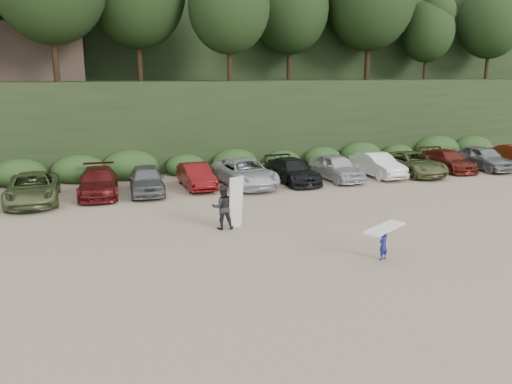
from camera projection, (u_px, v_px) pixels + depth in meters
name	position (u px, v px, depth m)	size (l,w,h in m)	color
ground	(305.00, 237.00, 20.46)	(120.00, 120.00, 0.00)	tan
hillside_backdrop	(161.00, 26.00, 50.88)	(90.00, 41.50, 28.00)	black
parked_cars	(260.00, 172.00, 29.89)	(39.82, 6.05, 1.64)	silver
child_surfer	(384.00, 237.00, 17.77)	(2.06, 1.50, 1.23)	navy
adult_surfer	(224.00, 207.00, 21.31)	(1.41, 0.84, 2.28)	black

